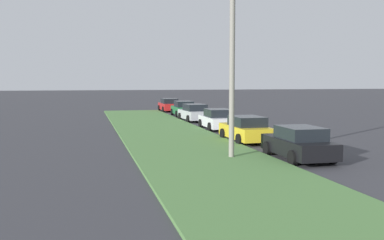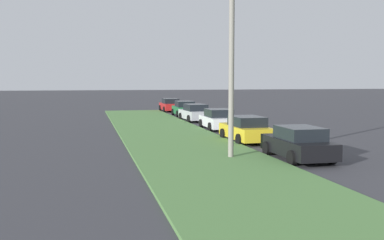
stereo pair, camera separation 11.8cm
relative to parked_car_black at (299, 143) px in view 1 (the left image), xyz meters
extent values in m
cube|color=#517F42|center=(2.54, 4.11, -0.66)|extent=(60.00, 6.00, 0.12)
cube|color=black|center=(0.05, 0.00, -0.15)|extent=(4.31, 1.84, 0.70)
cube|color=black|center=(-0.15, 0.00, 0.48)|extent=(2.21, 1.62, 0.55)
cylinder|color=black|center=(1.41, 0.89, -0.40)|extent=(0.64, 0.23, 0.64)
cylinder|color=black|center=(1.39, -0.91, -0.40)|extent=(0.64, 0.23, 0.64)
cylinder|color=black|center=(-1.29, 0.91, -0.40)|extent=(0.64, 0.23, 0.64)
cylinder|color=black|center=(-1.31, -0.89, -0.40)|extent=(0.64, 0.23, 0.64)
cube|color=gold|center=(5.98, 0.28, -0.15)|extent=(4.34, 1.90, 0.70)
cube|color=black|center=(5.78, 0.27, 0.48)|extent=(2.24, 1.65, 0.55)
cylinder|color=black|center=(7.31, 1.21, -0.40)|extent=(0.64, 0.23, 0.64)
cylinder|color=black|center=(7.35, -0.59, -0.40)|extent=(0.64, 0.23, 0.64)
cylinder|color=black|center=(4.61, 1.15, -0.40)|extent=(0.64, 0.23, 0.64)
cylinder|color=black|center=(4.65, -0.65, -0.40)|extent=(0.64, 0.23, 0.64)
cube|color=silver|center=(12.50, 0.01, -0.15)|extent=(4.33, 1.88, 0.70)
cube|color=black|center=(12.30, 0.01, 0.48)|extent=(2.23, 1.64, 0.55)
cylinder|color=black|center=(13.86, 0.88, -0.40)|extent=(0.64, 0.23, 0.64)
cylinder|color=black|center=(13.83, -0.92, -0.40)|extent=(0.64, 0.23, 0.64)
cylinder|color=black|center=(11.16, 0.93, -0.40)|extent=(0.64, 0.23, 0.64)
cylinder|color=black|center=(11.13, -0.87, -0.40)|extent=(0.64, 0.23, 0.64)
cube|color=#B2B5BA|center=(19.24, 0.07, -0.15)|extent=(4.39, 2.02, 0.70)
cube|color=black|center=(19.04, 0.06, 0.48)|extent=(2.28, 1.71, 0.55)
cylinder|color=black|center=(20.54, 1.04, -0.40)|extent=(0.65, 0.25, 0.64)
cylinder|color=black|center=(20.63, -0.76, -0.40)|extent=(0.65, 0.25, 0.64)
cylinder|color=black|center=(17.84, 0.90, -0.40)|extent=(0.65, 0.25, 0.64)
cylinder|color=black|center=(17.93, -0.90, -0.40)|extent=(0.65, 0.25, 0.64)
cube|color=#1E6B38|center=(24.86, -0.21, -0.15)|extent=(4.34, 1.90, 0.70)
cube|color=black|center=(24.66, -0.21, 0.48)|extent=(2.24, 1.65, 0.55)
cylinder|color=black|center=(26.23, 0.66, -0.40)|extent=(0.65, 0.24, 0.64)
cylinder|color=black|center=(26.19, -1.14, -0.40)|extent=(0.65, 0.24, 0.64)
cylinder|color=black|center=(23.53, 0.72, -0.40)|extent=(0.65, 0.24, 0.64)
cylinder|color=black|center=(23.49, -1.08, -0.40)|extent=(0.65, 0.24, 0.64)
cube|color=red|center=(31.49, -0.01, -0.15)|extent=(4.31, 1.83, 0.70)
cube|color=black|center=(31.29, -0.01, 0.48)|extent=(2.21, 1.62, 0.55)
cylinder|color=black|center=(32.83, 0.90, -0.40)|extent=(0.64, 0.22, 0.64)
cylinder|color=black|center=(32.84, -0.90, -0.40)|extent=(0.64, 0.22, 0.64)
cylinder|color=black|center=(30.13, 0.88, -0.40)|extent=(0.64, 0.22, 0.64)
cylinder|color=black|center=(30.14, -0.92, -0.40)|extent=(0.64, 0.22, 0.64)
cylinder|color=gray|center=(0.72, 2.88, 3.03)|extent=(0.24, 0.24, 7.50)
camera|label=1|loc=(-18.02, 9.13, 2.78)|focal=42.09mm
camera|label=2|loc=(-18.05, 9.02, 2.78)|focal=42.09mm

